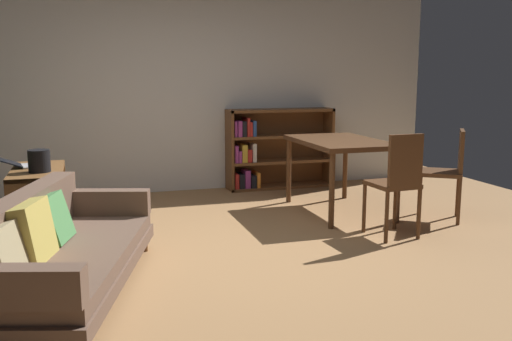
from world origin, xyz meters
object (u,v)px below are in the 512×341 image
(media_console, at_px, (39,201))
(bookshelf, at_px, (272,149))
(desk_speaker, at_px, (39,161))
(dining_chair_near, at_px, (448,169))
(fabric_couch, at_px, (54,249))
(dining_chair_far, at_px, (397,180))
(open_laptop, at_px, (25,164))
(dining_table, at_px, (340,147))

(media_console, bearing_deg, bookshelf, 26.06)
(desk_speaker, relative_size, dining_chair_near, 0.22)
(media_console, xyz_separation_m, desk_speaker, (0.04, -0.19, 0.41))
(fabric_couch, distance_m, media_console, 1.70)
(bookshelf, bearing_deg, dining_chair_near, -60.63)
(media_console, bearing_deg, dining_chair_far, -20.54)
(desk_speaker, bearing_deg, open_laptop, 114.22)
(open_laptop, bearing_deg, dining_table, -4.86)
(dining_chair_near, distance_m, dining_chair_far, 0.94)
(desk_speaker, bearing_deg, fabric_couch, -83.63)
(open_laptop, relative_size, bookshelf, 0.32)
(open_laptop, height_order, bookshelf, bookshelf)
(fabric_couch, bearing_deg, desk_speaker, 96.37)
(fabric_couch, relative_size, dining_chair_near, 2.34)
(fabric_couch, relative_size, dining_chair_far, 2.25)
(dining_table, bearing_deg, dining_chair_far, -86.03)
(open_laptop, relative_size, dining_chair_far, 0.47)
(desk_speaker, bearing_deg, dining_chair_near, -8.13)
(media_console, relative_size, dining_chair_near, 1.10)
(open_laptop, distance_m, dining_chair_near, 4.17)
(desk_speaker, height_order, dining_table, desk_speaker)
(fabric_couch, distance_m, open_laptop, 1.89)
(media_console, height_order, open_laptop, open_laptop)
(dining_chair_far, bearing_deg, desk_speaker, 162.32)
(dining_table, distance_m, bookshelf, 1.52)
(desk_speaker, xyz_separation_m, bookshelf, (2.74, 1.54, -0.21))
(dining_table, distance_m, dining_chair_far, 1.06)
(desk_speaker, relative_size, dining_table, 0.16)
(media_console, distance_m, dining_chair_near, 4.03)
(open_laptop, xyz_separation_m, dining_table, (3.16, -0.27, 0.07))
(fabric_couch, xyz_separation_m, desk_speaker, (-0.17, 1.50, 0.38))
(open_laptop, distance_m, dining_table, 3.17)
(dining_chair_near, bearing_deg, open_laptop, 167.61)
(dining_table, xyz_separation_m, dining_chair_near, (0.91, -0.63, -0.17))
(fabric_couch, bearing_deg, bookshelf, 49.87)
(dining_chair_far, distance_m, bookshelf, 2.55)
(open_laptop, distance_m, desk_speaker, 0.37)
(media_console, height_order, desk_speaker, desk_speaker)
(dining_chair_far, height_order, bookshelf, bookshelf)
(dining_chair_near, bearing_deg, fabric_couch, -165.89)
(media_console, height_order, dining_chair_near, dining_chair_near)
(bookshelf, bearing_deg, desk_speaker, -150.57)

